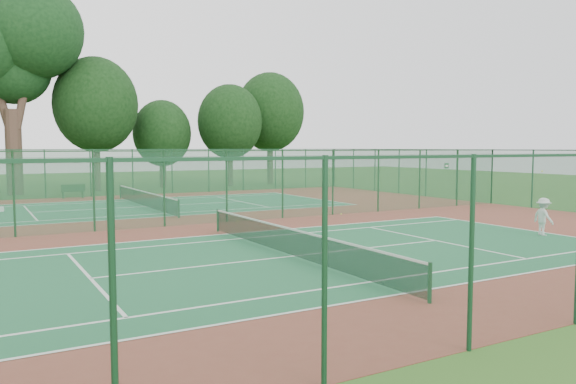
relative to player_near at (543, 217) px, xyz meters
The scene contains 17 objects.
ground 15.15m from the player_near, 137.54° to the left, with size 120.00×120.00×0.00m, color #2A5219.
red_pad 15.15m from the player_near, 137.54° to the left, with size 40.00×36.00×0.01m, color maroon.
court_near 11.25m from the player_near, behind, with size 23.77×10.97×0.01m, color #1D5D38.
court_far 22.23m from the player_near, 120.15° to the left, with size 23.77×10.97×0.01m, color #1F6540.
fence_north 30.36m from the player_near, 111.58° to the left, with size 40.00×0.09×3.50m.
fence_south 13.64m from the player_near, 145.09° to the right, with size 40.00×0.09×3.50m.
fence_east 13.54m from the player_near, 49.12° to the left, with size 0.09×36.00×3.50m.
fence_divider 15.16m from the player_near, 137.54° to the left, with size 40.00×0.09×3.50m.
tennis_net_near 11.23m from the player_near, behind, with size 0.10×12.90×0.97m.
tennis_net_far 22.22m from the player_near, 120.15° to the left, with size 0.10×12.90×0.97m.
player_near is the anchor object (origin of this frame).
bench 30.72m from the player_near, 117.27° to the left, with size 1.63×0.52×0.99m.
stray_ball_a 13.55m from the player_near, 132.88° to the left, with size 0.07×0.07×0.07m, color #E5F037.
stray_ball_b 10.46m from the player_near, 107.19° to the left, with size 0.07×0.07×0.07m, color #D2E936.
stray_ball_c 18.18m from the player_near, 147.27° to the left, with size 0.08×0.08×0.08m, color yellow.
big_tree 38.68m from the player_near, 117.74° to the left, with size 10.50×7.69×16.13m.
evergreen_row 36.08m from the player_near, 107.19° to the left, with size 39.00×5.00×12.00m, color black, non-canonical shape.
Camera 1 is at (-9.13, -24.88, 3.61)m, focal length 35.00 mm.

